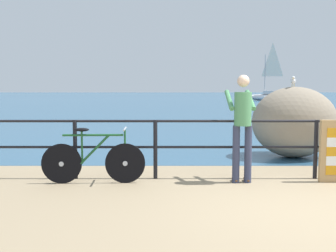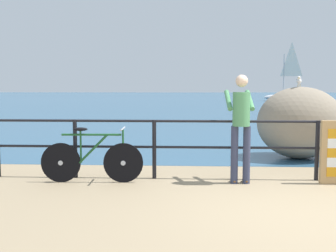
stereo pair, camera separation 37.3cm
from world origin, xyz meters
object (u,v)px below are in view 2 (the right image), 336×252
seagull (299,80)px  sailboat (286,94)px  breakwater_boulder_main (300,123)px  bicycle (92,159)px  person_at_railing (241,123)px

seagull → sailboat: sailboat is taller
breakwater_boulder_main → sailboat: size_ratio=0.31×
bicycle → person_at_railing: size_ratio=0.96×
seagull → person_at_railing: bearing=-14.9°
person_at_railing → breakwater_boulder_main: (1.61, 2.43, -0.20)m
person_at_railing → seagull: size_ratio=5.22×
bicycle → seagull: seagull is taller
seagull → breakwater_boulder_main: bearing=119.5°
person_at_railing → breakwater_boulder_main: bearing=-36.0°
person_at_railing → breakwater_boulder_main: size_ratio=0.95×
seagull → sailboat: 35.84m
seagull → bicycle: bearing=-40.3°
person_at_railing → sailboat: bearing=-16.7°
bicycle → sailboat: (11.85, 37.44, 0.32)m
person_at_railing → breakwater_boulder_main: 2.92m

